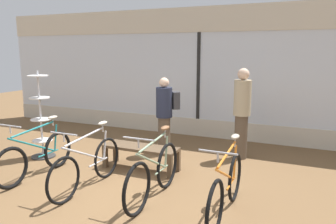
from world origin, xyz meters
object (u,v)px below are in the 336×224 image
Objects in this scene: bicycle_far_right at (226,188)px; customer_near_rack at (242,111)px; bicycle_left at (88,165)px; display_bench at (141,150)px; bicycle_far_left at (37,156)px; bicycle_right at (154,173)px; accessory_rack at (41,122)px; customer_by_window at (165,113)px.

customer_near_rack is at bearing 97.17° from bicycle_far_right.
display_bench is (0.36, 1.09, -0.03)m from bicycle_left.
bicycle_far_right reaches higher than bicycle_far_left.
bicycle_left is 1.01× the size of bicycle_far_right.
bicycle_right reaches higher than bicycle_far_right.
display_bench is at bearing -138.10° from customer_near_rack.
accessory_rack is at bearing 167.53° from bicycle_far_right.
accessory_rack reaches higher than customer_by_window.
bicycle_far_right is at bearing 0.42° from bicycle_left.
accessory_rack is at bearing -150.46° from customer_by_window.
bicycle_right is 1.06× the size of customer_by_window.
bicycle_left reaches higher than display_bench.
bicycle_left is 1.00× the size of accessory_rack.
bicycle_far_left is 3.92m from customer_near_rack.
bicycle_left is 1.27× the size of display_bench.
bicycle_right is at bearing 3.79° from bicycle_left.
customer_near_rack is (3.02, 2.42, 0.59)m from bicycle_far_left.
bicycle_right is 1.23× the size of display_bench.
accessory_rack is (-1.83, 0.91, 0.34)m from bicycle_left.
customer_by_window is at bearing 54.77° from bicycle_far_left.
customer_by_window is (1.49, 2.10, 0.49)m from bicycle_far_left.
customer_by_window reaches higher than bicycle_far_left.
bicycle_right is 2.27m from customer_by_window.
accessory_rack is (-4.05, 0.89, 0.33)m from bicycle_far_right.
accessory_rack is 1.27× the size of display_bench.
accessory_rack is 2.53m from customer_by_window.
bicycle_right is 1.09m from bicycle_far_right.
bicycle_far_left is 0.98× the size of bicycle_left.
customer_near_rack is 1.13× the size of customer_by_window.
bicycle_far_right is (2.21, 0.02, 0.00)m from bicycle_left.
bicycle_left is at bearing -127.58° from customer_near_rack.
display_bench is (-0.77, 1.01, -0.04)m from bicycle_right.
bicycle_far_left is at bearing 177.29° from bicycle_left.
bicycle_right is 3.09m from accessory_rack.
bicycle_far_right is 0.97× the size of customer_near_rack.
customer_by_window is at bearing 80.34° from bicycle_left.
accessory_rack reaches higher than bicycle_far_right.
bicycle_right reaches higher than bicycle_left.
bicycle_far_right is 2.14m from display_bench.
bicycle_right is at bearing -15.78° from accessory_rack.
bicycle_far_right is at bearing -3.08° from bicycle_right.
accessory_rack reaches higher than bicycle_right.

